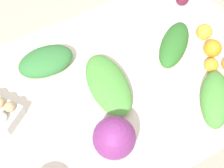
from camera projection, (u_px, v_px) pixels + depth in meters
The scene contains 10 objects.
ground_plane at pixel (112, 149), 2.04m from camera, with size 8.00×8.00×0.00m, color #B2A899.
dining_table at pixel (112, 97), 1.46m from camera, with size 1.47×0.93×0.77m.
cabbage_purple at pixel (114, 138), 1.16m from camera, with size 0.16×0.16×0.16m, color #7A2D75.
greens_bunch_scallion at pixel (174, 44), 1.46m from camera, with size 0.29×0.12×0.09m, color #2D6B28.
greens_bunch_kale at pixel (108, 83), 1.35m from camera, with size 0.33×0.17×0.07m, color #4C933D.
greens_bunch_dandelion at pixel (215, 98), 1.29m from camera, with size 0.28×0.12×0.10m, color #4C933D.
greens_bunch_chard at pixel (46, 61), 1.40m from camera, with size 0.25×0.16×0.09m, color #337538.
orange_0 at pixel (213, 48), 1.45m from camera, with size 0.08×0.08×0.08m, color orange.
orange_5 at pixel (204, 32), 1.50m from camera, with size 0.08×0.08×0.08m, color #F9A833.
orange_6 at pixel (211, 65), 1.41m from camera, with size 0.06×0.06×0.06m, color orange.
Camera 1 is at (-0.37, -0.63, 1.95)m, focal length 50.00 mm.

